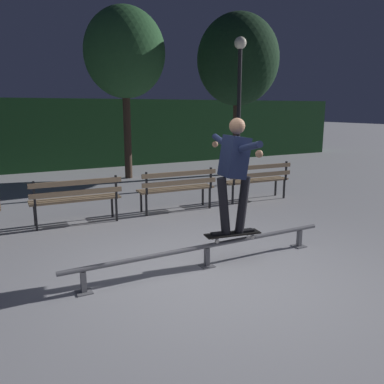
# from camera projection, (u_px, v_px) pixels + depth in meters

# --- Properties ---
(ground_plane) EXTENTS (90.00, 90.00, 0.00)m
(ground_plane) POSITION_uv_depth(u_px,v_px,m) (217.00, 273.00, 5.06)
(ground_plane) COLOR #99999E
(hedge_backdrop) EXTENTS (24.00, 1.20, 2.40)m
(hedge_backdrop) POSITION_uv_depth(u_px,v_px,m) (61.00, 134.00, 13.73)
(hedge_backdrop) COLOR #193D1E
(hedge_backdrop) RESTS_ON ground
(grind_rail) EXTENTS (3.85, 0.18, 0.32)m
(grind_rail) POSITION_uv_depth(u_px,v_px,m) (207.00, 249.00, 5.24)
(grind_rail) COLOR slate
(grind_rail) RESTS_ON ground
(skateboard) EXTENTS (0.80, 0.32, 0.09)m
(skateboard) POSITION_uv_depth(u_px,v_px,m) (233.00, 234.00, 5.40)
(skateboard) COLOR black
(skateboard) RESTS_ON grind_rail
(skateboarder) EXTENTS (0.63, 1.39, 1.56)m
(skateboarder) POSITION_uv_depth(u_px,v_px,m) (234.00, 166.00, 5.21)
(skateboarder) COLOR black
(skateboarder) RESTS_ON skateboard
(park_bench_left_center) EXTENTS (1.62, 0.48, 0.88)m
(park_bench_left_center) POSITION_uv_depth(u_px,v_px,m) (76.00, 196.00, 7.08)
(park_bench_left_center) COLOR black
(park_bench_left_center) RESTS_ON ground
(park_bench_right_center) EXTENTS (1.62, 0.48, 0.88)m
(park_bench_right_center) POSITION_uv_depth(u_px,v_px,m) (178.00, 186.00, 8.02)
(park_bench_right_center) COLOR black
(park_bench_right_center) RESTS_ON ground
(park_bench_rightmost) EXTENTS (1.62, 0.48, 0.88)m
(park_bench_rightmost) POSITION_uv_depth(u_px,v_px,m) (258.00, 177.00, 8.95)
(park_bench_rightmost) COLOR black
(park_bench_rightmost) RESTS_ON ground
(tree_behind_benches) EXTENTS (2.32, 2.32, 4.91)m
(tree_behind_benches) POSITION_uv_depth(u_px,v_px,m) (125.00, 53.00, 11.27)
(tree_behind_benches) COLOR #3D2D23
(tree_behind_benches) RESTS_ON ground
(tree_far_right) EXTENTS (2.49, 2.49, 4.89)m
(tree_far_right) POSITION_uv_depth(u_px,v_px,m) (238.00, 60.00, 11.99)
(tree_far_right) COLOR #3D2D23
(tree_far_right) RESTS_ON ground
(lamp_post_right) EXTENTS (0.32, 0.32, 3.90)m
(lamp_post_right) POSITION_uv_depth(u_px,v_px,m) (239.00, 93.00, 10.50)
(lamp_post_right) COLOR black
(lamp_post_right) RESTS_ON ground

